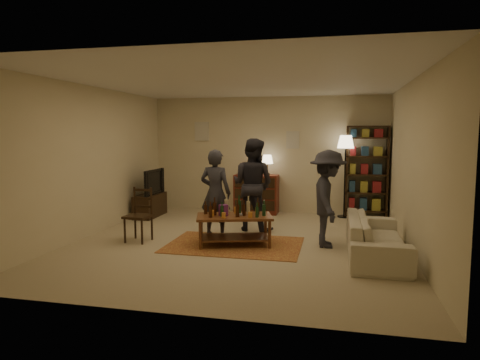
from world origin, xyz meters
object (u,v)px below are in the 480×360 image
(floor_lamp, at_px, (346,148))
(sofa, at_px, (376,237))
(person_left, at_px, (215,193))
(tv_stand, at_px, (150,199))
(coffee_table, at_px, (234,219))
(person_right, at_px, (253,185))
(dining_chair, at_px, (140,213))
(person_by_sofa, at_px, (328,199))
(bookshelf, at_px, (366,171))
(dresser, at_px, (257,193))

(floor_lamp, distance_m, sofa, 3.32)
(person_left, bearing_deg, tv_stand, -29.84)
(coffee_table, bearing_deg, person_right, 85.87)
(dining_chair, distance_m, sofa, 3.90)
(tv_stand, distance_m, person_left, 2.45)
(sofa, height_order, person_left, person_left)
(tv_stand, distance_m, floor_lamp, 4.47)
(coffee_table, relative_size, tv_stand, 1.29)
(sofa, xyz_separation_m, person_left, (-2.71, 0.75, 0.48))
(dining_chair, relative_size, person_by_sofa, 0.59)
(person_left, height_order, person_by_sofa, person_by_sofa)
(sofa, distance_m, person_by_sofa, 0.99)
(person_right, xyz_separation_m, person_by_sofa, (1.42, -0.90, -0.08))
(coffee_table, height_order, person_by_sofa, person_by_sofa)
(dining_chair, bearing_deg, coffee_table, 7.51)
(dining_chair, relative_size, bookshelf, 0.47)
(dresser, bearing_deg, bookshelf, 1.57)
(floor_lamp, height_order, person_by_sofa, floor_lamp)
(floor_lamp, xyz_separation_m, sofa, (0.42, -3.05, -1.24))
(coffee_table, height_order, person_left, person_left)
(person_left, bearing_deg, floor_lamp, -127.83)
(dining_chair, distance_m, dresser, 3.34)
(sofa, bearing_deg, person_left, 74.60)
(coffee_table, relative_size, sofa, 0.66)
(bookshelf, xyz_separation_m, sofa, (-0.05, -3.18, -0.73))
(dresser, height_order, bookshelf, bookshelf)
(person_by_sofa, bearing_deg, dresser, 26.80)
(bookshelf, bearing_deg, person_by_sofa, -105.86)
(dresser, height_order, person_by_sofa, person_by_sofa)
(bookshelf, height_order, person_right, bookshelf)
(tv_stand, distance_m, person_by_sofa, 4.31)
(floor_lamp, relative_size, sofa, 0.87)
(dining_chair, relative_size, dresser, 0.69)
(tv_stand, bearing_deg, person_by_sofa, -23.99)
(coffee_table, bearing_deg, bookshelf, 52.58)
(coffee_table, bearing_deg, tv_stand, 140.32)
(coffee_table, xyz_separation_m, person_by_sofa, (1.51, 0.26, 0.36))
(person_left, distance_m, person_by_sofa, 2.00)
(tv_stand, bearing_deg, bookshelf, 11.80)
(tv_stand, relative_size, bookshelf, 0.52)
(sofa, bearing_deg, coffee_table, 84.89)
(bookshelf, relative_size, person_right, 1.15)
(dining_chair, distance_m, person_right, 2.16)
(bookshelf, height_order, sofa, bookshelf)
(person_by_sofa, bearing_deg, sofa, -127.36)
(dresser, bearing_deg, tv_stand, -157.93)
(dresser, distance_m, bookshelf, 2.50)
(tv_stand, bearing_deg, sofa, -25.34)
(coffee_table, distance_m, sofa, 2.25)
(bookshelf, distance_m, person_right, 2.86)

